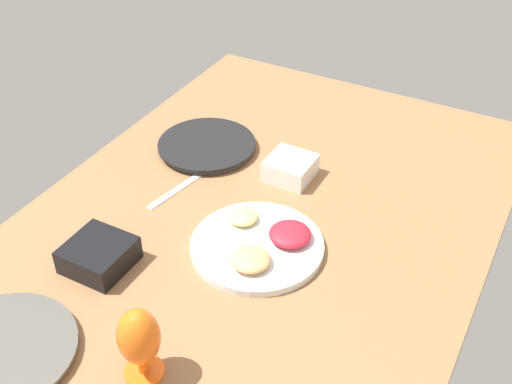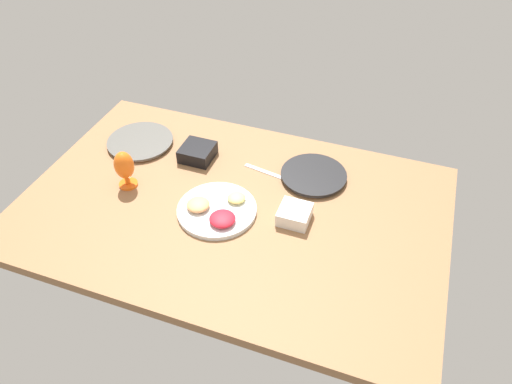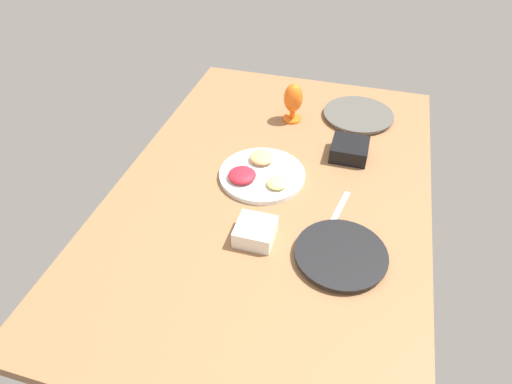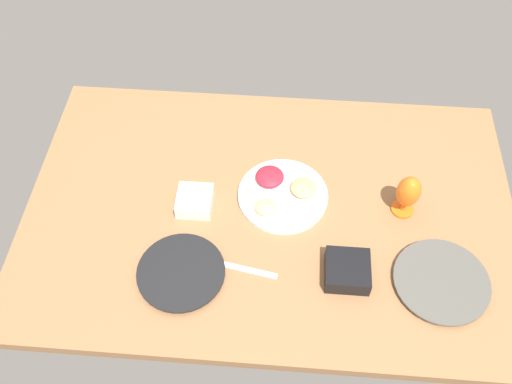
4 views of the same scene
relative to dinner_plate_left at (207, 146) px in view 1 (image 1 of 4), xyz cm
name	(u,v)px [view 1 (image 1 of 4)]	position (x,y,z in cm)	size (l,w,h in cm)	color
ground_plane	(247,239)	(25.07, 26.43, -3.15)	(160.00, 104.00, 4.00)	#8C603D
dinner_plate_left	(207,146)	(0.00, 0.00, 0.00)	(26.69, 26.69, 2.21)	#4C4C51
dinner_plate_right	(0,352)	(77.79, 3.20, -0.15)	(28.72, 28.72, 1.93)	silver
fruit_platter	(260,244)	(28.89, 31.86, 0.39)	(29.88, 29.88, 4.78)	silver
hurricane_glass_orange	(139,340)	(68.34, 29.22, 8.19)	(7.70, 7.70, 16.10)	orange
square_bowl_black	(99,254)	(49.71, 3.73, 2.04)	(13.21, 13.21, 5.73)	black
square_bowl_white	(290,167)	(0.61, 25.58, 1.90)	(11.33, 11.33, 5.47)	white
fork_by_left_plate	(175,191)	(20.06, 3.07, -0.85)	(18.00, 1.80, 0.60)	silver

